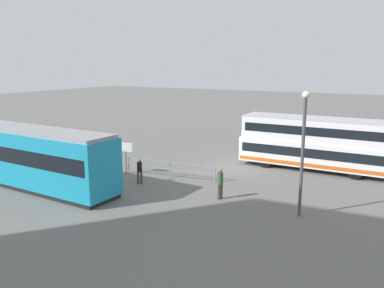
{
  "coord_description": "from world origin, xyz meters",
  "views": [
    {
      "loc": [
        -10.85,
        26.13,
        7.4
      ],
      "look_at": [
        1.6,
        3.94,
        2.27
      ],
      "focal_mm": 37.3,
      "sensor_mm": 36.0,
      "label": 1
    }
  ],
  "objects_px": {
    "pedestrian_crossing": "(220,182)",
    "double_decker_bus": "(315,143)",
    "tram_yellow": "(24,155)",
    "pedestrian_near_railing": "(140,169)",
    "info_sign": "(125,151)",
    "street_lamp": "(303,144)"
  },
  "relations": [
    {
      "from": "pedestrian_crossing",
      "to": "double_decker_bus",
      "type": "bearing_deg",
      "value": -109.35
    },
    {
      "from": "tram_yellow",
      "to": "pedestrian_near_railing",
      "type": "distance_m",
      "value": 7.15
    },
    {
      "from": "double_decker_bus",
      "to": "tram_yellow",
      "type": "distance_m",
      "value": 19.36
    },
    {
      "from": "double_decker_bus",
      "to": "pedestrian_near_railing",
      "type": "bearing_deg",
      "value": 45.08
    },
    {
      "from": "tram_yellow",
      "to": "info_sign",
      "type": "distance_m",
      "value": 6.33
    },
    {
      "from": "double_decker_bus",
      "to": "pedestrian_crossing",
      "type": "bearing_deg",
      "value": 70.65
    },
    {
      "from": "double_decker_bus",
      "to": "pedestrian_near_railing",
      "type": "height_order",
      "value": "double_decker_bus"
    },
    {
      "from": "pedestrian_crossing",
      "to": "info_sign",
      "type": "xyz_separation_m",
      "value": [
        7.85,
        -1.55,
        0.57
      ]
    },
    {
      "from": "tram_yellow",
      "to": "street_lamp",
      "type": "relative_size",
      "value": 2.25
    },
    {
      "from": "tram_yellow",
      "to": "street_lamp",
      "type": "xyz_separation_m",
      "value": [
        -16.26,
        -3.05,
        1.76
      ]
    },
    {
      "from": "pedestrian_near_railing",
      "to": "tram_yellow",
      "type": "bearing_deg",
      "value": 30.25
    },
    {
      "from": "tram_yellow",
      "to": "pedestrian_near_railing",
      "type": "xyz_separation_m",
      "value": [
        -6.12,
        -3.57,
        -0.96
      ]
    },
    {
      "from": "double_decker_bus",
      "to": "pedestrian_near_railing",
      "type": "distance_m",
      "value": 12.47
    },
    {
      "from": "street_lamp",
      "to": "info_sign",
      "type": "bearing_deg",
      "value": -8.84
    },
    {
      "from": "pedestrian_near_railing",
      "to": "pedestrian_crossing",
      "type": "distance_m",
      "value": 5.64
    },
    {
      "from": "double_decker_bus",
      "to": "street_lamp",
      "type": "relative_size",
      "value": 1.72
    },
    {
      "from": "tram_yellow",
      "to": "pedestrian_near_railing",
      "type": "height_order",
      "value": "tram_yellow"
    },
    {
      "from": "double_decker_bus",
      "to": "pedestrian_near_railing",
      "type": "xyz_separation_m",
      "value": [
        8.78,
        8.8,
        -0.99
      ]
    },
    {
      "from": "tram_yellow",
      "to": "pedestrian_near_railing",
      "type": "bearing_deg",
      "value": -149.75
    },
    {
      "from": "tram_yellow",
      "to": "info_sign",
      "type": "height_order",
      "value": "tram_yellow"
    },
    {
      "from": "tram_yellow",
      "to": "pedestrian_crossing",
      "type": "height_order",
      "value": "tram_yellow"
    },
    {
      "from": "tram_yellow",
      "to": "pedestrian_crossing",
      "type": "xyz_separation_m",
      "value": [
        -11.75,
        -3.42,
        -0.87
      ]
    }
  ]
}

